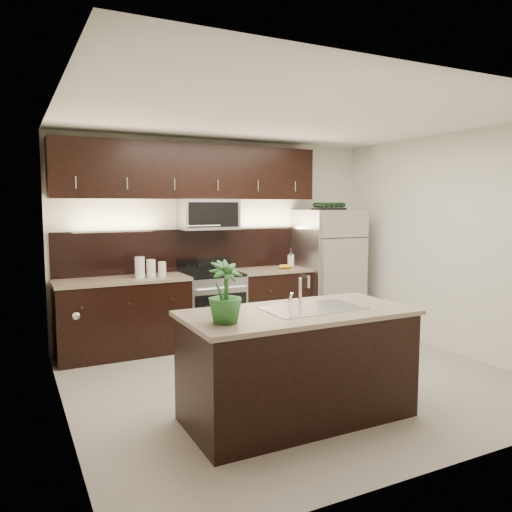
{
  "coord_description": "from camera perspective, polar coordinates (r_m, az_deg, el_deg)",
  "views": [
    {
      "loc": [
        -2.64,
        -4.37,
        1.84
      ],
      "look_at": [
        -0.17,
        0.55,
        1.26
      ],
      "focal_mm": 35.0,
      "sensor_mm": 36.0,
      "label": 1
    }
  ],
  "objects": [
    {
      "name": "ground",
      "position": [
        5.43,
        4.34,
        -13.83
      ],
      "size": [
        4.5,
        4.5,
        0.0
      ],
      "primitive_type": "plane",
      "color": "gray",
      "rests_on": "ground"
    },
    {
      "name": "room_walls",
      "position": [
        5.02,
        3.63,
        4.34
      ],
      "size": [
        4.52,
        4.02,
        2.71
      ],
      "color": "beige",
      "rests_on": "ground"
    },
    {
      "name": "counter_run",
      "position": [
        6.59,
        -6.71,
        -6.05
      ],
      "size": [
        3.51,
        0.65,
        0.94
      ],
      "color": "black",
      "rests_on": "ground"
    },
    {
      "name": "upper_fixtures",
      "position": [
        6.6,
        -7.11,
        8.56
      ],
      "size": [
        3.49,
        0.4,
        1.66
      ],
      "color": "black",
      "rests_on": "counter_run"
    },
    {
      "name": "island",
      "position": [
        4.38,
        4.76,
        -12.22
      ],
      "size": [
        1.96,
        0.96,
        0.94
      ],
      "color": "black",
      "rests_on": "ground"
    },
    {
      "name": "sink_faucet",
      "position": [
        4.34,
        6.44,
        -5.79
      ],
      "size": [
        0.84,
        0.5,
        0.28
      ],
      "color": "silver",
      "rests_on": "island"
    },
    {
      "name": "refrigerator",
      "position": [
        7.38,
        8.23,
        -1.57
      ],
      "size": [
        0.84,
        0.76,
        1.75
      ],
      "primitive_type": "cube",
      "color": "#B2B2B7",
      "rests_on": "ground"
    },
    {
      "name": "wine_rack",
      "position": [
        7.32,
        8.34,
        5.62
      ],
      "size": [
        0.43,
        0.27,
        0.1
      ],
      "color": "black",
      "rests_on": "refrigerator"
    },
    {
      "name": "plant",
      "position": [
        3.77,
        -3.58,
        -4.14
      ],
      "size": [
        0.31,
        0.31,
        0.47
      ],
      "primitive_type": "imported",
      "rotation": [
        0.0,
        0.0,
        0.17
      ],
      "color": "#255A24",
      "rests_on": "island"
    },
    {
      "name": "canisters",
      "position": [
        6.26,
        -12.21,
        -1.35
      ],
      "size": [
        0.39,
        0.12,
        0.26
      ],
      "rotation": [
        0.0,
        0.0,
        0.03
      ],
      "color": "silver",
      "rests_on": "counter_run"
    },
    {
      "name": "french_press",
      "position": [
        7.03,
        4.0,
        -0.54
      ],
      "size": [
        0.09,
        0.09,
        0.27
      ],
      "rotation": [
        0.0,
        0.0,
        0.25
      ],
      "color": "silver",
      "rests_on": "counter_run"
    },
    {
      "name": "bananas",
      "position": [
        6.93,
        2.9,
        -1.2
      ],
      "size": [
        0.23,
        0.19,
        0.06
      ],
      "primitive_type": "ellipsoid",
      "rotation": [
        0.0,
        0.0,
        -0.17
      ],
      "color": "#C38C1B",
      "rests_on": "counter_run"
    }
  ]
}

